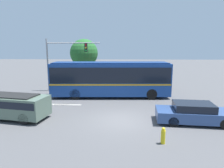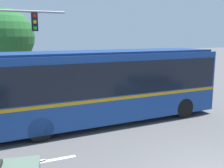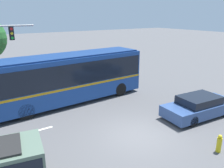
# 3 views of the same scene
# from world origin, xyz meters

# --- Properties ---
(ground_plane) EXTENTS (140.00, 140.00, 0.00)m
(ground_plane) POSITION_xyz_m (0.00, 0.00, 0.00)
(ground_plane) COLOR #4C4C4F
(city_bus) EXTENTS (11.44, 3.04, 3.39)m
(city_bus) POSITION_xyz_m (-1.06, 6.46, 1.93)
(city_bus) COLOR navy
(city_bus) RESTS_ON ground
(sedan_foreground) EXTENTS (4.97, 2.29, 1.31)m
(sedan_foreground) POSITION_xyz_m (4.68, -0.20, 0.63)
(sedan_foreground) COLOR navy
(sedan_foreground) RESTS_ON ground
(suv_left_lane) EXTENTS (4.95, 2.70, 1.64)m
(suv_left_lane) POSITION_xyz_m (-7.33, 0.07, 0.96)
(suv_left_lane) COLOR #516656
(suv_left_lane) RESTS_ON ground
(traffic_light_pole) EXTENTS (5.91, 0.24, 5.73)m
(traffic_light_pole) POSITION_xyz_m (-6.62, 9.02, 3.82)
(traffic_light_pole) COLOR gray
(traffic_light_pole) RESTS_ON ground
(flowering_hedge) EXTENTS (7.70, 1.49, 1.43)m
(flowering_hedge) POSITION_xyz_m (0.65, 10.34, 0.70)
(flowering_hedge) COLOR #286028
(flowering_hedge) RESTS_ON ground
(street_tree_left) EXTENTS (3.80, 3.80, 5.94)m
(street_tree_left) POSITION_xyz_m (-5.14, 14.64, 4.03)
(street_tree_left) COLOR brown
(street_tree_left) RESTS_ON ground
(fire_hydrant) EXTENTS (0.22, 0.22, 0.86)m
(fire_hydrant) POSITION_xyz_m (2.10, -3.16, 0.41)
(fire_hydrant) COLOR gold
(fire_hydrant) RESTS_ON ground
(lane_stripe_near) EXTENTS (2.40, 0.16, 0.01)m
(lane_stripe_near) POSITION_xyz_m (-5.57, 3.49, 0.01)
(lane_stripe_near) COLOR silver
(lane_stripe_near) RESTS_ON ground
(lane_stripe_mid) EXTENTS (2.40, 0.16, 0.01)m
(lane_stripe_mid) POSITION_xyz_m (-4.57, 3.41, 0.01)
(lane_stripe_mid) COLOR silver
(lane_stripe_mid) RESTS_ON ground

